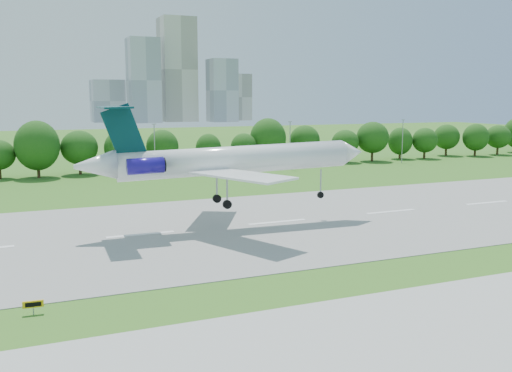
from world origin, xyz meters
name	(u,v)px	position (x,y,z in m)	size (l,w,h in m)	color
ground	(195,294)	(0.00, 0.00, 0.00)	(600.00, 600.00, 0.00)	#29641A
runway	(141,235)	(0.00, 25.00, 0.04)	(400.00, 45.00, 0.08)	gray
tree_line	(83,148)	(0.00, 92.00, 6.19)	(288.40, 8.40, 10.40)	#382314
light_poles	(76,152)	(-2.50, 82.00, 6.34)	(175.90, 0.25, 12.19)	gray
skyline	(173,82)	(100.16, 390.61, 30.46)	(127.00, 52.00, 80.00)	#B2B2B7
airliner	(222,160)	(11.61, 25.08, 9.60)	(41.96, 30.63, 14.29)	white
taxi_sign_centre	(33,304)	(-14.01, 0.37, 0.88)	(1.70, 0.31, 1.19)	gray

